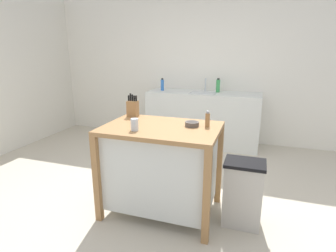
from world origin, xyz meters
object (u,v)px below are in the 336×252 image
object	(u,v)px
pepper_grinder	(208,119)
sink_faucet	(205,85)
drinking_cup	(135,125)
bottle_dish_soap	(162,85)
trash_bin	(243,193)
knife_block	(133,108)
bottle_hand_soap	(218,86)
kitchen_island	(162,165)
bowl_ceramic_small	(192,124)

from	to	relation	value
pepper_grinder	sink_faucet	world-z (taller)	sink_faucet
drinking_cup	bottle_dish_soap	size ratio (longest dim) A/B	0.51
bottle_dish_soap	trash_bin	bearing A→B (deg)	-54.05
trash_bin	sink_faucet	distance (m)	2.52
knife_block	pepper_grinder	distance (m)	0.85
trash_bin	bottle_hand_soap	distance (m)	2.42
drinking_cup	kitchen_island	bearing A→B (deg)	48.17
drinking_cup	bottle_hand_soap	size ratio (longest dim) A/B	0.47
kitchen_island	bottle_dish_soap	bearing A→B (deg)	109.37
knife_block	sink_faucet	xyz separation A→B (m)	(0.40, 2.03, 0.02)
drinking_cup	sink_faucet	distance (m)	2.51
kitchen_island	knife_block	bearing A→B (deg)	147.00
kitchen_island	bowl_ceramic_small	size ratio (longest dim) A/B	8.26
trash_bin	kitchen_island	bearing A→B (deg)	-177.98
pepper_grinder	bottle_hand_soap	world-z (taller)	bottle_hand_soap
bottle_hand_soap	kitchen_island	bearing A→B (deg)	-94.86
pepper_grinder	drinking_cup	bearing A→B (deg)	-150.88
kitchen_island	bowl_ceramic_small	distance (m)	0.51
kitchen_island	bottle_hand_soap	bearing A→B (deg)	85.14
kitchen_island	bottle_dish_soap	xyz separation A→B (m)	(-0.76, 2.16, 0.50)
knife_block	bottle_hand_soap	xyz separation A→B (m)	(0.62, 1.99, 0.02)
kitchen_island	bottle_hand_soap	size ratio (longest dim) A/B	4.69
trash_bin	bowl_ceramic_small	bearing A→B (deg)	172.31
bottle_hand_soap	bottle_dish_soap	distance (m)	0.96
bowl_ceramic_small	sink_faucet	distance (m)	2.23
pepper_grinder	bottle_dish_soap	world-z (taller)	bottle_dish_soap
bowl_ceramic_small	sink_faucet	xyz separation A→B (m)	(-0.30, 2.21, 0.09)
knife_block	bottle_hand_soap	distance (m)	2.08
pepper_grinder	trash_bin	bearing A→B (deg)	-15.25
bottle_dish_soap	pepper_grinder	bearing A→B (deg)	-59.98
drinking_cup	pepper_grinder	distance (m)	0.68
knife_block	bottle_hand_soap	bearing A→B (deg)	72.69
kitchen_island	bottle_dish_soap	size ratio (longest dim) A/B	5.15
trash_bin	drinking_cup	bearing A→B (deg)	-166.63
trash_bin	bottle_hand_soap	bearing A→B (deg)	104.87
pepper_grinder	bottle_dish_soap	distance (m)	2.35
trash_bin	knife_block	bearing A→B (deg)	168.39
knife_block	bottle_dish_soap	xyz separation A→B (m)	(-0.33, 1.88, 0.01)
bottle_hand_soap	bottle_dish_soap	world-z (taller)	bottle_hand_soap
sink_faucet	kitchen_island	bearing A→B (deg)	-89.32
knife_block	pepper_grinder	bearing A→B (deg)	-9.97
drinking_cup	bottle_dish_soap	distance (m)	2.43
kitchen_island	bottle_hand_soap	distance (m)	2.33
kitchen_island	drinking_cup	size ratio (longest dim) A/B	10.01
knife_block	trash_bin	distance (m)	1.41
trash_bin	sink_faucet	size ratio (longest dim) A/B	2.86
bottle_dish_soap	knife_block	bearing A→B (deg)	-79.98
kitchen_island	bowl_ceramic_small	world-z (taller)	bowl_ceramic_small
drinking_cup	bottle_hand_soap	distance (m)	2.50
pepper_grinder	kitchen_island	bearing A→B (deg)	-162.65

